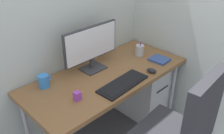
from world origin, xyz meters
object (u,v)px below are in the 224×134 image
at_px(desk_clamp_accessory, 77,96).
at_px(keyboard, 123,84).
at_px(filing_cabinet, 142,89).
at_px(pen_holder, 140,50).
at_px(office_chair, 180,131).
at_px(notebook, 159,59).
at_px(mouse, 152,71).
at_px(coffee_mug, 44,81).
at_px(monitor, 91,46).

bearing_deg(desk_clamp_accessory, keyboard, -14.39).
xyz_separation_m(filing_cabinet, pen_holder, (-0.04, 0.03, 0.47)).
bearing_deg(keyboard, office_chair, -88.53).
relative_size(keyboard, notebook, 2.74).
bearing_deg(desk_clamp_accessory, mouse, -11.60).
bearing_deg(keyboard, pen_holder, 26.16).
bearing_deg(keyboard, coffee_mug, 137.79).
distance_m(filing_cabinet, notebook, 0.46).
xyz_separation_m(filing_cabinet, keyboard, (-0.56, -0.22, 0.43)).
distance_m(keyboard, pen_holder, 0.58).
distance_m(monitor, pen_holder, 0.56).
height_order(monitor, keyboard, monitor).
bearing_deg(keyboard, notebook, 4.22).
height_order(office_chair, monitor, monitor).
bearing_deg(notebook, keyboard, 179.84).
height_order(filing_cabinet, monitor, monitor).
bearing_deg(desk_clamp_accessory, office_chair, -57.85).
relative_size(pen_holder, coffee_mug, 1.40).
bearing_deg(pen_holder, keyboard, -153.84).
height_order(monitor, pen_holder, monitor).
distance_m(office_chair, notebook, 0.82).
relative_size(filing_cabinet, notebook, 3.50).
bearing_deg(office_chair, pen_holder, 57.85).
height_order(office_chair, desk_clamp_accessory, office_chair).
xyz_separation_m(keyboard, notebook, (0.56, 0.04, 0.00)).
bearing_deg(desk_clamp_accessory, filing_cabinet, 7.15).
xyz_separation_m(monitor, pen_holder, (0.52, -0.13, -0.17)).
distance_m(monitor, coffee_mug, 0.51).
height_order(filing_cabinet, mouse, mouse).
xyz_separation_m(filing_cabinet, mouse, (-0.24, -0.27, 0.44)).
distance_m(notebook, desk_clamp_accessory, 0.96).
bearing_deg(keyboard, mouse, -8.13).
relative_size(office_chair, desk_clamp_accessory, 15.64).
height_order(notebook, coffee_mug, coffee_mug).
relative_size(mouse, pen_holder, 0.54).
height_order(mouse, desk_clamp_accessory, desk_clamp_accessory).
distance_m(office_chair, mouse, 0.61).
bearing_deg(coffee_mug, filing_cabinet, -11.46).
bearing_deg(desk_clamp_accessory, coffee_mug, 103.91).
height_order(filing_cabinet, notebook, notebook).
distance_m(mouse, coffee_mug, 0.93).
xyz_separation_m(monitor, mouse, (0.32, -0.43, -0.21)).
bearing_deg(desk_clamp_accessory, pen_holder, 9.55).
relative_size(filing_cabinet, desk_clamp_accessory, 8.77).
distance_m(filing_cabinet, coffee_mug, 1.15).
distance_m(mouse, desk_clamp_accessory, 0.73).
height_order(filing_cabinet, pen_holder, pen_holder).
xyz_separation_m(notebook, desk_clamp_accessory, (-0.95, 0.06, 0.02)).
height_order(filing_cabinet, coffee_mug, coffee_mug).
bearing_deg(monitor, notebook, -31.10).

